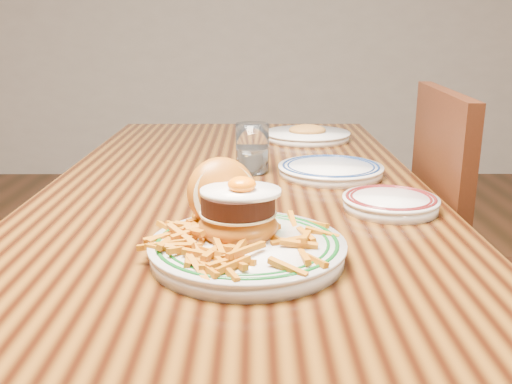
{
  "coord_description": "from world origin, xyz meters",
  "views": [
    {
      "loc": [
        0.04,
        -1.28,
        1.09
      ],
      "look_at": [
        0.04,
        -0.43,
        0.84
      ],
      "focal_mm": 40.0,
      "sensor_mm": 36.0,
      "label": 1
    }
  ],
  "objects_px": {
    "table": "(238,215)",
    "main_plate": "(243,231)",
    "chair_right": "(483,278)",
    "side_plate": "(391,202)"
  },
  "relations": [
    {
      "from": "chair_right",
      "to": "side_plate",
      "type": "bearing_deg",
      "value": 39.57
    },
    {
      "from": "table",
      "to": "main_plate",
      "type": "distance_m",
      "value": 0.48
    },
    {
      "from": "main_plate",
      "to": "table",
      "type": "bearing_deg",
      "value": 69.27
    },
    {
      "from": "table",
      "to": "main_plate",
      "type": "bearing_deg",
      "value": -87.32
    },
    {
      "from": "table",
      "to": "chair_right",
      "type": "xyz_separation_m",
      "value": [
        0.59,
        -0.03,
        -0.15
      ]
    },
    {
      "from": "chair_right",
      "to": "main_plate",
      "type": "relative_size",
      "value": 3.01
    },
    {
      "from": "chair_right",
      "to": "side_plate",
      "type": "height_order",
      "value": "chair_right"
    },
    {
      "from": "table",
      "to": "side_plate",
      "type": "xyz_separation_m",
      "value": [
        0.3,
        -0.23,
        0.1
      ]
    },
    {
      "from": "chair_right",
      "to": "table",
      "type": "bearing_deg",
      "value": 1.47
    },
    {
      "from": "table",
      "to": "chair_right",
      "type": "height_order",
      "value": "chair_right"
    }
  ]
}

